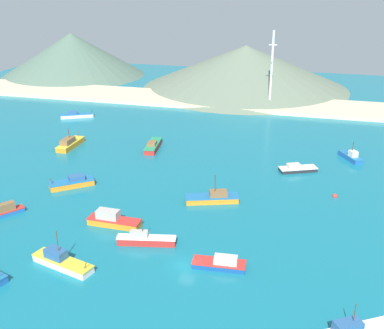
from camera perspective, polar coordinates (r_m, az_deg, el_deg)
The scene contains 18 objects.
ground at distance 100.89m, azimuth 3.92°, elevation -3.06°, with size 260.00×280.00×0.50m.
fishing_boat_1 at distance 122.40m, azimuth 18.75°, elevation 0.93°, with size 5.87×7.86×4.92m.
fishing_boat_2 at distance 123.79m, azimuth -4.77°, elevation 2.30°, with size 4.21×10.95×2.30m.
fishing_boat_3 at distance 95.91m, azimuth -22.35°, elevation -5.42°, with size 7.27×9.18×5.49m.
fishing_boat_4 at distance 104.53m, azimuth -14.34°, elevation -2.13°, with size 9.32×8.47×2.77m.
fishing_boat_5 at distance 111.85m, azimuth 12.66°, elevation -0.49°, with size 9.16×6.25×1.83m.
fishing_boat_6 at distance 77.44m, azimuth -15.61°, elevation -11.25°, with size 11.08×5.34×6.21m.
fishing_boat_8 at distance 80.66m, azimuth -5.69°, elevation -9.06°, with size 10.21×3.85×5.22m.
fishing_boat_9 at distance 156.07m, azimuth -13.87°, elevation 5.84°, with size 10.23×6.90×2.37m.
fishing_boat_12 at distance 128.65m, azimuth -14.64°, elevation 2.49°, with size 3.08×10.57×5.05m.
fishing_boat_13 at distance 94.69m, azimuth 2.55°, elevation -4.05°, with size 11.13×6.56×5.92m.
fishing_boat_14 at distance 87.11m, azimuth -9.62°, elevation -6.66°, with size 9.91×2.96×2.88m.
fishing_boat_15 at distance 74.75m, azimuth 3.49°, elevation -11.89°, with size 8.57×3.39×1.91m.
buoy_1 at distance 101.18m, azimuth 16.99°, elevation -3.69°, with size 1.03×1.03×1.03m.
beach_strip at distance 167.70m, azimuth 8.81°, elevation 7.26°, with size 247.00×21.85×1.20m, color beige.
hill_west at distance 224.55m, azimuth -14.35°, elevation 12.84°, with size 64.39×64.39×18.88m.
hill_central at distance 193.95m, azimuth 6.49°, elevation 11.73°, with size 83.11×83.11×16.92m.
radio_tower at distance 161.59m, azimuth 9.64°, elevation 11.29°, with size 2.61×2.09×26.12m.
Camera 1 is at (17.00, -59.91, 42.23)m, focal length 43.86 mm.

